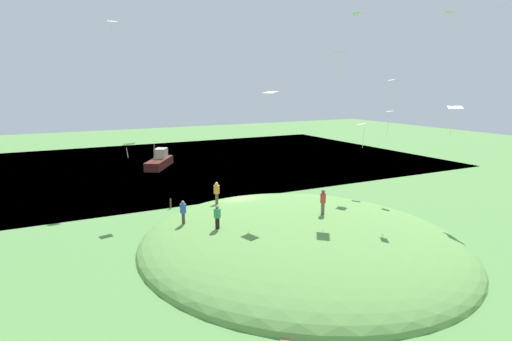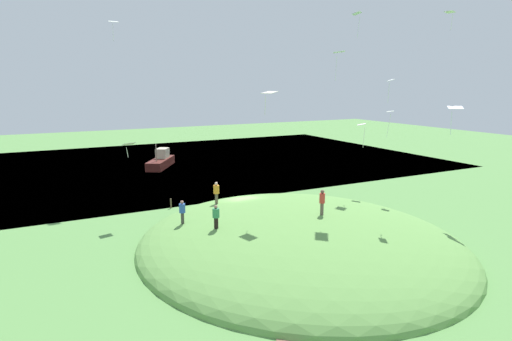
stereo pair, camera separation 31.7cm
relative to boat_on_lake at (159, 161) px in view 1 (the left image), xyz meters
The scene contains 19 objects.
ground_plane 26.00m from the boat_on_lake, ahead, with size 160.00×160.00×0.00m, color #568945.
lake_water 2.21m from the boat_on_lake, behind, with size 44.67×80.00×0.40m, color #476287.
grass_hill 33.87m from the boat_on_lake, ahead, with size 24.50×22.66×4.50m, color #619548.
boat_on_lake is the anchor object (origin of this frame).
person_with_child 34.67m from the boat_on_lake, ahead, with size 0.50×0.50×1.82m.
person_watching_kites 30.67m from the boat_on_lake, 12.28° to the right, with size 0.51×0.51×1.70m.
person_near_shore 33.41m from the boat_on_lake, ahead, with size 0.51×0.51×1.60m.
person_on_hilltop 26.81m from the boat_on_lake, ahead, with size 0.52×0.52×1.81m.
kite_0 35.56m from the boat_on_lake, ahead, with size 1.41×1.32×2.09m.
kite_1 33.33m from the boat_on_lake, ahead, with size 1.19×0.96×1.66m.
kite_2 31.19m from the boat_on_lake, 20.59° to the left, with size 1.24×1.22×2.21m.
kite_3 39.69m from the boat_on_lake, 26.20° to the left, with size 0.82×0.60×1.54m.
kite_4 39.49m from the boat_on_lake, 19.28° to the left, with size 1.24×1.29×2.21m.
kite_5 33.41m from the boat_on_lake, 22.07° to the left, with size 1.21×1.27×2.18m.
kite_6 34.04m from the boat_on_lake, 20.37° to the left, with size 0.99×1.00×2.23m.
kite_7 37.74m from the boat_on_lake, 11.04° to the left, with size 0.80×0.73×1.64m.
kite_8 24.96m from the boat_on_lake, 20.60° to the right, with size 0.88×1.11×1.22m.
kite_9 22.27m from the boat_on_lake, 29.75° to the right, with size 0.70×0.96×1.94m.
mooring_post 21.00m from the boat_on_lake, 12.76° to the right, with size 0.14×0.14×0.91m, color brown.
Camera 1 is at (32.27, -15.59, 11.28)m, focal length 30.36 mm.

